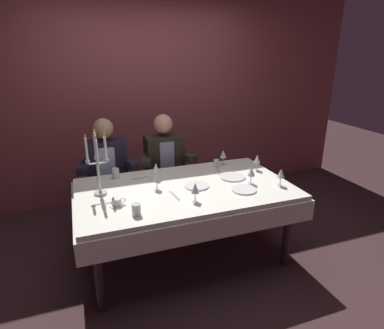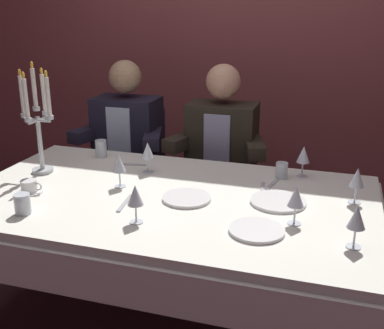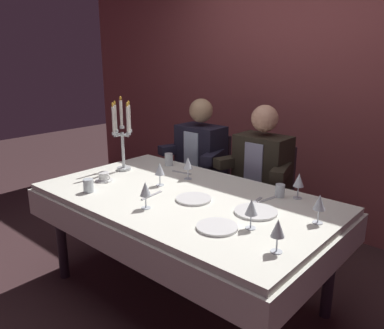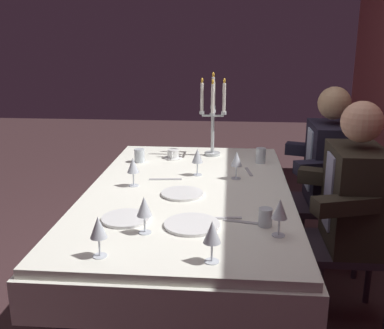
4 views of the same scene
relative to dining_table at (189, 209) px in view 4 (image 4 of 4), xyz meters
name	(u,v)px [view 4 (image 4 of 4)]	position (x,y,z in m)	size (l,w,h in m)	color
ground_plane	(189,306)	(0.00, 0.00, -0.62)	(12.00, 12.00, 0.00)	#3C2628
dining_table	(189,209)	(0.00, 0.00, 0.00)	(1.94, 1.14, 0.74)	white
candelabra	(213,117)	(-0.73, 0.10, 0.39)	(0.19, 0.19, 0.57)	silver
dinner_plate_0	(192,224)	(0.51, 0.06, 0.13)	(0.25, 0.25, 0.01)	white
dinner_plate_1	(126,218)	(0.46, -0.25, 0.13)	(0.22, 0.22, 0.01)	white
dinner_plate_2	(182,194)	(0.10, -0.02, 0.13)	(0.22, 0.22, 0.01)	white
wine_glass_0	(212,234)	(0.83, 0.16, 0.23)	(0.07, 0.07, 0.16)	silver
wine_glass_1	(197,157)	(-0.25, 0.03, 0.23)	(0.07, 0.07, 0.16)	silver
wine_glass_2	(237,160)	(-0.20, 0.26, 0.23)	(0.07, 0.07, 0.16)	silver
wine_glass_3	(144,207)	(0.60, -0.13, 0.24)	(0.07, 0.07, 0.16)	silver
wine_glass_4	(280,210)	(0.58, 0.43, 0.24)	(0.07, 0.07, 0.16)	silver
wine_glass_5	(133,166)	(-0.02, -0.31, 0.23)	(0.07, 0.07, 0.16)	silver
wine_glass_6	(98,229)	(0.82, -0.27, 0.23)	(0.07, 0.07, 0.16)	silver
water_tumbler_0	(140,156)	(-0.51, -0.37, 0.16)	(0.07, 0.07, 0.09)	silver
water_tumbler_1	(265,217)	(0.48, 0.38, 0.16)	(0.06, 0.06, 0.08)	silver
water_tumbler_2	(261,156)	(-0.56, 0.43, 0.17)	(0.07, 0.07, 0.10)	silver
coffee_cup_0	(173,154)	(-0.63, -0.16, 0.15)	(0.13, 0.12, 0.06)	white
fork_0	(249,172)	(-0.34, 0.34, 0.12)	(0.17, 0.02, 0.01)	#B7B7BC
knife_1	(165,179)	(-0.14, -0.15, 0.12)	(0.19, 0.02, 0.01)	#B7B7BC
fork_2	(223,218)	(0.41, 0.20, 0.12)	(0.17, 0.02, 0.01)	#B7B7BC
fork_3	(242,222)	(0.45, 0.28, 0.12)	(0.17, 0.02, 0.01)	#B7B7BC
seated_diner_0	(330,163)	(-0.60, 0.89, 0.11)	(0.63, 0.48, 1.24)	#2E232D
seated_diner_1	(355,197)	(0.05, 0.89, 0.11)	(0.63, 0.48, 1.24)	#2E232D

